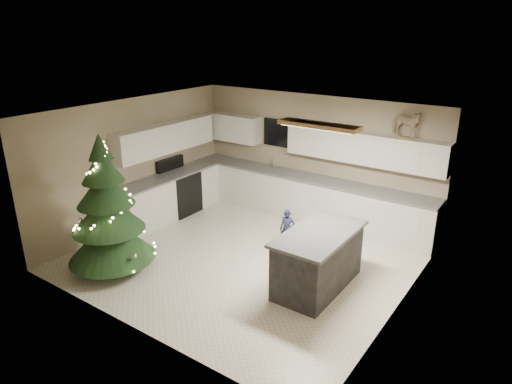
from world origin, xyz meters
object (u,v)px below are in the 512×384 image
island (318,259)px  rocking_horse (406,124)px  christmas_tree (108,216)px  toddler (287,230)px  bar_stool (296,243)px

island → rocking_horse: bearing=80.6°
island → christmas_tree: bearing=-154.2°
toddler → island: bearing=-62.3°
toddler → rocking_horse: 2.87m
island → rocking_horse: 3.04m
bar_stool → christmas_tree: (-2.51, -1.85, 0.53)m
island → rocking_horse: size_ratio=2.80×
bar_stool → christmas_tree: bearing=-143.7°
christmas_tree → toddler: (2.03, 2.34, -0.59)m
christmas_tree → rocking_horse: 5.42m
christmas_tree → rocking_horse: bearing=48.2°
bar_stool → christmas_tree: christmas_tree is taller
island → rocking_horse: (0.40, 2.42, 1.78)m
rocking_horse → christmas_tree: bearing=145.2°
rocking_horse → bar_stool: bearing=161.3°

